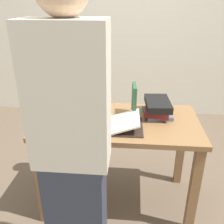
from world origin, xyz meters
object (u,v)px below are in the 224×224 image
(reading_lamp, at_px, (69,65))
(coffee_mug, at_px, (66,116))
(book_stack_tall, at_px, (157,108))
(person_reader, at_px, (73,154))
(open_book, at_px, (107,123))
(book_standing_upright, at_px, (134,101))

(reading_lamp, height_order, coffee_mug, reading_lamp)
(book_stack_tall, distance_m, reading_lamp, 0.74)
(person_reader, bearing_deg, coffee_mug, -71.74)
(open_book, height_order, book_standing_upright, book_standing_upright)
(coffee_mug, relative_size, person_reader, 0.07)
(open_book, distance_m, person_reader, 0.52)
(person_reader, bearing_deg, reading_lamp, -75.96)
(open_book, distance_m, book_stack_tall, 0.42)
(book_standing_upright, relative_size, coffee_mug, 2.19)
(book_stack_tall, height_order, reading_lamp, reading_lamp)
(coffee_mug, bearing_deg, person_reader, -71.74)
(book_standing_upright, relative_size, person_reader, 0.14)
(book_stack_tall, bearing_deg, reading_lamp, 172.50)
(book_stack_tall, relative_size, book_standing_upright, 1.26)
(coffee_mug, bearing_deg, reading_lamp, 94.60)
(reading_lamp, bearing_deg, open_book, -44.09)
(book_stack_tall, relative_size, coffee_mug, 2.76)
(open_book, distance_m, coffee_mug, 0.30)
(book_stack_tall, relative_size, person_reader, 0.18)
(coffee_mug, height_order, person_reader, person_reader)
(reading_lamp, xyz_separation_m, person_reader, (0.20, -0.81, -0.24))
(open_book, relative_size, person_reader, 0.29)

